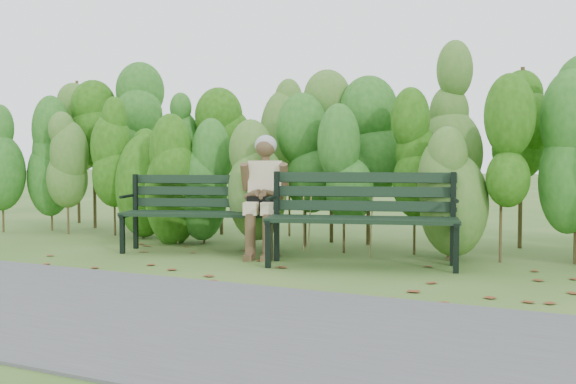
% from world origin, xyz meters
% --- Properties ---
extents(ground, '(80.00, 80.00, 0.00)m').
position_xyz_m(ground, '(0.00, 0.00, 0.00)').
color(ground, '#2F5C1B').
extents(footpath, '(60.00, 2.50, 0.01)m').
position_xyz_m(footpath, '(0.00, -2.20, 0.01)').
color(footpath, '#474749').
rests_on(footpath, ground).
extents(hedge_band, '(11.04, 1.67, 2.42)m').
position_xyz_m(hedge_band, '(0.00, 1.86, 1.26)').
color(hedge_band, '#47381E').
rests_on(hedge_band, ground).
extents(leaf_litter, '(5.98, 2.16, 0.01)m').
position_xyz_m(leaf_litter, '(0.32, -0.02, 0.00)').
color(leaf_litter, brown).
rests_on(leaf_litter, ground).
extents(bench_left, '(1.91, 1.13, 0.91)m').
position_xyz_m(bench_left, '(-1.30, 0.70, 0.53)').
color(bench_left, black).
rests_on(bench_left, ground).
extents(bench_right, '(2.02, 1.14, 0.96)m').
position_xyz_m(bench_right, '(0.75, 0.56, 0.57)').
color(bench_right, black).
rests_on(bench_right, ground).
extents(seated_woman, '(0.61, 0.87, 1.37)m').
position_xyz_m(seated_woman, '(-0.51, 0.77, 0.77)').
color(seated_woman, '#C6B492').
rests_on(seated_woman, ground).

